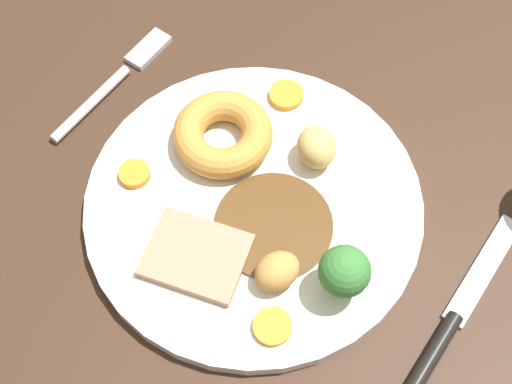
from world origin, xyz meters
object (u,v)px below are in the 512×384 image
(yorkshire_pudding, at_px, (223,134))
(broccoli_floret, at_px, (344,272))
(carrot_coin_back, at_px, (286,95))
(dinner_plate, at_px, (256,202))
(roast_potato_left, at_px, (316,147))
(knife, at_px, (449,326))
(carrot_coin_front, at_px, (135,174))
(meat_slice_main, at_px, (196,255))
(fork, at_px, (113,82))
(roast_potato_right, at_px, (277,271))
(carrot_coin_side, at_px, (272,327))

(yorkshire_pudding, relative_size, broccoli_floret, 1.66)
(yorkshire_pudding, distance_m, carrot_coin_back, 0.07)
(dinner_plate, xyz_separation_m, carrot_coin_back, (-0.04, 0.10, 0.01))
(yorkshire_pudding, distance_m, broccoli_floret, 0.16)
(roast_potato_left, bearing_deg, knife, -20.52)
(carrot_coin_front, height_order, knife, carrot_coin_front)
(carrot_coin_back, distance_m, knife, 0.24)
(meat_slice_main, height_order, knife, meat_slice_main)
(carrot_coin_front, height_order, broccoli_floret, broccoli_floret)
(fork, relative_size, knife, 0.82)
(roast_potato_left, distance_m, carrot_coin_front, 0.15)
(carrot_coin_back, bearing_deg, meat_slice_main, -79.80)
(dinner_plate, relative_size, roast_potato_right, 7.68)
(roast_potato_right, bearing_deg, dinner_plate, 138.39)
(meat_slice_main, relative_size, roast_potato_left, 2.06)
(carrot_coin_front, bearing_deg, roast_potato_left, 42.22)
(yorkshire_pudding, bearing_deg, carrot_coin_side, -40.68)
(fork, bearing_deg, carrot_coin_back, -62.98)
(yorkshire_pudding, bearing_deg, dinner_plate, -27.04)
(roast_potato_right, distance_m, knife, 0.13)
(carrot_coin_front, xyz_separation_m, broccoli_floret, (0.19, 0.02, 0.03))
(roast_potato_right, relative_size, carrot_coin_back, 1.19)
(roast_potato_left, xyz_separation_m, roast_potato_right, (0.03, -0.11, -0.00))
(yorkshire_pudding, relative_size, roast_potato_right, 2.34)
(dinner_plate, xyz_separation_m, meat_slice_main, (-0.01, -0.07, 0.01))
(roast_potato_right, bearing_deg, yorkshire_pudding, 145.07)
(meat_slice_main, height_order, carrot_coin_side, meat_slice_main)
(roast_potato_left, distance_m, broccoli_floret, 0.12)
(carrot_coin_front, xyz_separation_m, fork, (-0.08, 0.07, -0.01))
(carrot_coin_back, distance_m, broccoli_floret, 0.18)
(meat_slice_main, relative_size, fork, 0.49)
(dinner_plate, bearing_deg, knife, -0.16)
(dinner_plate, xyz_separation_m, carrot_coin_side, (0.07, -0.08, 0.01))
(broccoli_floret, bearing_deg, knife, 16.70)
(dinner_plate, relative_size, carrot_coin_front, 10.68)
(carrot_coin_back, height_order, broccoli_floret, broccoli_floret)
(dinner_plate, bearing_deg, fork, 171.52)
(carrot_coin_front, relative_size, broccoli_floret, 0.51)
(fork, bearing_deg, meat_slice_main, -118.80)
(dinner_plate, relative_size, fork, 1.79)
(carrot_coin_front, bearing_deg, meat_slice_main, -18.12)
(roast_potato_left, distance_m, carrot_coin_side, 0.15)
(dinner_plate, bearing_deg, roast_potato_left, 73.20)
(dinner_plate, bearing_deg, carrot_coin_back, 110.83)
(carrot_coin_front, distance_m, knife, 0.27)
(carrot_coin_front, relative_size, knife, 0.14)
(carrot_coin_side, bearing_deg, yorkshire_pudding, 139.32)
(broccoli_floret, relative_size, knife, 0.27)
(yorkshire_pudding, bearing_deg, fork, -179.69)
(yorkshire_pudding, bearing_deg, carrot_coin_back, 76.79)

